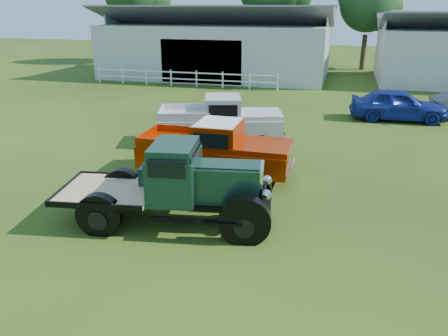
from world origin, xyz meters
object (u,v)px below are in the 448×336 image
(misc_car_blue, at_px, (398,105))
(white_pickup, at_px, (220,120))
(vintage_flatbed, at_px, (171,184))
(red_pickup, at_px, (215,149))

(misc_car_blue, bearing_deg, white_pickup, 126.44)
(vintage_flatbed, height_order, white_pickup, vintage_flatbed)
(vintage_flatbed, xyz_separation_m, misc_car_blue, (7.10, 13.86, -0.32))
(red_pickup, height_order, misc_car_blue, red_pickup)
(vintage_flatbed, relative_size, misc_car_blue, 1.20)
(red_pickup, xyz_separation_m, white_pickup, (-0.90, 3.85, 0.02))
(vintage_flatbed, relative_size, red_pickup, 1.07)
(red_pickup, height_order, white_pickup, white_pickup)
(white_pickup, bearing_deg, red_pickup, -93.11)
(red_pickup, xyz_separation_m, misc_car_blue, (6.95, 10.14, -0.17))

